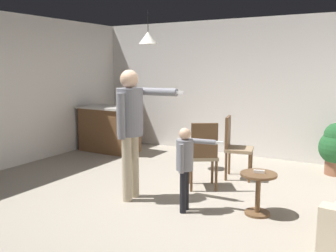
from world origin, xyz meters
TOP-DOWN VIEW (x-y plane):
  - ground at (0.00, 0.00)m, footprint 7.68×7.68m
  - wall_back at (0.00, 3.20)m, footprint 6.40×0.10m
  - kitchen_counter at (-2.45, 2.08)m, footprint 1.26×0.66m
  - side_table_by_couch at (1.27, 0.31)m, footprint 0.44×0.44m
  - person_adult at (-0.37, -0.02)m, footprint 0.85×0.54m
  - person_child at (0.46, -0.05)m, footprint 0.54×0.35m
  - dining_chair_by_counter at (0.50, 1.59)m, footprint 0.50×0.50m
  - dining_chair_near_wall at (0.29, 0.84)m, footprint 0.58×0.58m
  - spare_remote_on_table at (1.27, 0.32)m, footprint 0.13×0.07m
  - ceiling_light_pendant at (-0.97, 1.33)m, footprint 0.32×0.32m

SIDE VIEW (x-z plane):
  - ground at x=0.00m, z-range 0.00..0.00m
  - side_table_by_couch at x=1.27m, z-range 0.07..0.59m
  - kitchen_counter at x=-2.45m, z-range 0.00..0.95m
  - spare_remote_on_table at x=1.27m, z-range 0.52..0.56m
  - dining_chair_by_counter at x=0.50m, z-range 0.05..1.05m
  - dining_chair_near_wall at x=0.29m, z-range 0.05..1.05m
  - person_child at x=0.46m, z-range 0.13..1.18m
  - person_adult at x=-0.37m, z-range 0.21..1.96m
  - wall_back at x=0.00m, z-range 0.00..2.70m
  - ceiling_light_pendant at x=-0.97m, z-range 1.98..2.53m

